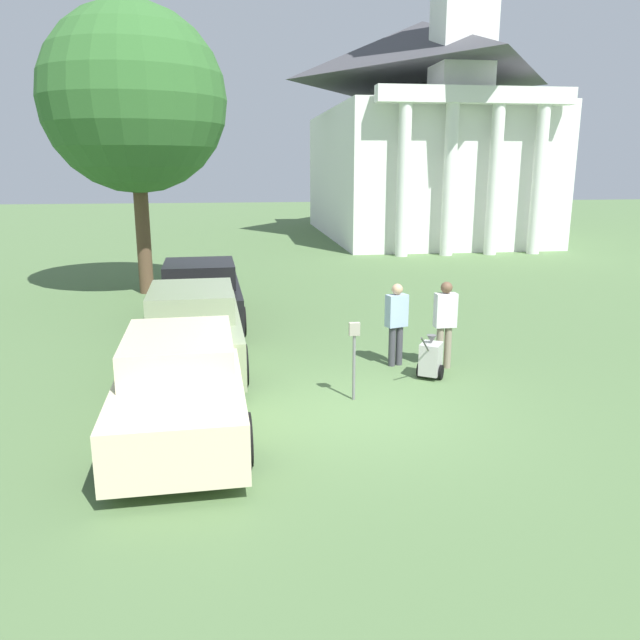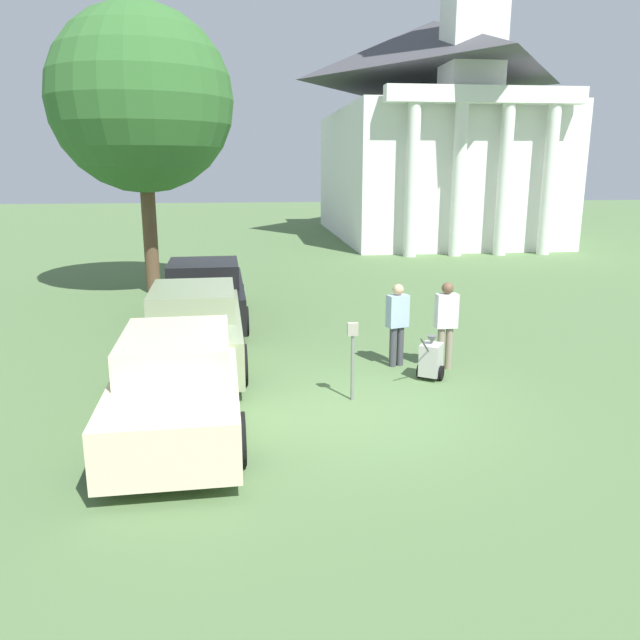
{
  "view_description": "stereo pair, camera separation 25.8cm",
  "coord_description": "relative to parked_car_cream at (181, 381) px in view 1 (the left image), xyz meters",
  "views": [
    {
      "loc": [
        -2.02,
        -9.41,
        3.93
      ],
      "look_at": [
        -0.44,
        1.88,
        1.1
      ],
      "focal_mm": 35.0,
      "sensor_mm": 36.0,
      "label": 1
    },
    {
      "loc": [
        -1.77,
        -9.44,
        3.93
      ],
      "look_at": [
        -0.44,
        1.88,
        1.1
      ],
      "focal_mm": 35.0,
      "sensor_mm": 36.0,
      "label": 2
    }
  ],
  "objects": [
    {
      "name": "person_supervisor",
      "position": [
        4.94,
        2.11,
        0.29
      ],
      "size": [
        0.43,
        0.24,
        1.75
      ],
      "rotation": [
        0.0,
        0.0,
        3.18
      ],
      "color": "gray",
      "rests_on": "ground_plane"
    },
    {
      "name": "parked_car_black",
      "position": [
        -0.0,
        6.5,
        0.03
      ],
      "size": [
        2.22,
        4.71,
        1.6
      ],
      "rotation": [
        0.0,
        0.0,
        0.04
      ],
      "color": "black",
      "rests_on": "ground_plane"
    },
    {
      "name": "parking_meter",
      "position": [
        2.84,
        0.65,
        0.25
      ],
      "size": [
        0.18,
        0.09,
        1.37
      ],
      "color": "slate",
      "rests_on": "ground_plane"
    },
    {
      "name": "parked_car_cream",
      "position": [
        0.0,
        0.0,
        0.0
      ],
      "size": [
        2.08,
        5.21,
        1.5
      ],
      "rotation": [
        0.0,
        0.0,
        0.04
      ],
      "color": "beige",
      "rests_on": "ground_plane"
    },
    {
      "name": "person_worker",
      "position": [
        4.04,
        2.41,
        0.25
      ],
      "size": [
        0.47,
        0.34,
        1.68
      ],
      "rotation": [
        0.0,
        0.0,
        3.45
      ],
      "color": "#3F3F47",
      "rests_on": "ground_plane"
    },
    {
      "name": "parked_car_sage",
      "position": [
        -0.0,
        3.2,
        0.04
      ],
      "size": [
        2.14,
        5.25,
        1.58
      ],
      "rotation": [
        0.0,
        0.0,
        0.04
      ],
      "color": "gray",
      "rests_on": "ground_plane"
    },
    {
      "name": "shade_tree",
      "position": [
        -1.89,
        10.7,
        5.1
      ],
      "size": [
        5.44,
        5.44,
        8.54
      ],
      "color": "brown",
      "rests_on": "ground_plane"
    },
    {
      "name": "ground_plane",
      "position": [
        2.89,
        0.12,
        -0.71
      ],
      "size": [
        120.0,
        120.0,
        0.0
      ],
      "primitive_type": "plane",
      "color": "#517042"
    },
    {
      "name": "equipment_cart",
      "position": [
        4.49,
        1.56,
        -0.32
      ],
      "size": [
        0.69,
        0.94,
        1.0
      ],
      "rotation": [
        0.0,
        0.0,
        -0.56
      ],
      "color": "#B2B2AD",
      "rests_on": "ground_plane"
    },
    {
      "name": "church",
      "position": [
        11.37,
        25.54,
        5.35
      ],
      "size": [
        10.55,
        16.69,
        23.61
      ],
      "color": "white",
      "rests_on": "ground_plane"
    }
  ]
}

